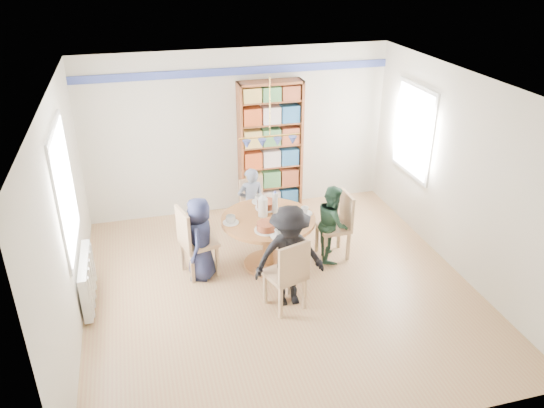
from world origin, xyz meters
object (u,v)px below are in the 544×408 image
object	(u,v)px
chair_far	(254,204)
person_right	(332,223)
chair_left	(193,239)
chair_near	(289,273)
dining_table	(268,230)
person_left	(200,239)
person_far	(251,203)
radiator	(88,280)
person_near	(290,257)
bookshelf	(270,149)
chair_right	(339,222)

from	to	relation	value
chair_far	person_right	distance (m)	1.37
chair_left	chair_near	xyz separation A→B (m)	(1.03, -1.08, -0.02)
dining_table	person_left	world-z (taller)	person_left
chair_far	dining_table	bearing A→B (deg)	-92.00
chair_near	person_left	size ratio (longest dim) A/B	0.84
person_right	person_far	size ratio (longest dim) A/B	1.00
chair_left	person_far	bearing A→B (deg)	40.55
radiator	chair_far	distance (m)	2.77
chair_near	dining_table	bearing A→B (deg)	88.88
person_far	chair_left	bearing A→B (deg)	38.71
chair_near	person_far	distance (m)	1.94
chair_far	person_far	size ratio (longest dim) A/B	0.78
dining_table	person_near	bearing A→B (deg)	-88.15
dining_table	person_right	distance (m)	0.93
chair_near	bookshelf	size ratio (longest dim) A/B	0.45
person_left	person_right	size ratio (longest dim) A/B	1.04
dining_table	chair_near	xyz separation A→B (m)	(-0.02, -1.06, -0.01)
chair_left	bookshelf	bearing A→B (deg)	48.34
chair_left	person_left	distance (m)	0.12
dining_table	chair_right	distance (m)	1.04
radiator	chair_far	world-z (taller)	chair_far
person_right	person_near	size ratio (longest dim) A/B	0.83
dining_table	person_far	world-z (taller)	person_far
person_right	chair_far	bearing A→B (deg)	54.26
chair_near	person_near	bearing A→B (deg)	70.13
person_left	chair_right	bearing A→B (deg)	107.50
chair_far	person_left	xyz separation A→B (m)	(-0.98, -1.04, 0.10)
dining_table	chair_near	size ratio (longest dim) A/B	1.32
radiator	chair_right	bearing A→B (deg)	4.74
dining_table	chair_right	xyz separation A→B (m)	(1.04, 0.01, -0.02)
person_right	person_far	distance (m)	1.34
radiator	person_left	size ratio (longest dim) A/B	0.85
chair_right	bookshelf	distance (m)	1.92
radiator	dining_table	xyz separation A→B (m)	(2.41, 0.28, 0.21)
radiator	chair_far	size ratio (longest dim) A/B	1.13
chair_right	chair_left	bearing A→B (deg)	179.40
person_far	bookshelf	bearing A→B (deg)	-123.40
person_far	person_near	size ratio (longest dim) A/B	0.83
dining_table	chair_left	world-z (taller)	chair_left
chair_far	person_near	bearing A→B (deg)	-90.16
dining_table	person_left	size ratio (longest dim) A/B	1.11
chair_left	person_far	distance (m)	1.32
radiator	bookshelf	world-z (taller)	bookshelf
person_far	dining_table	bearing A→B (deg)	90.77
radiator	person_far	world-z (taller)	person_far
dining_table	bookshelf	distance (m)	1.90
radiator	dining_table	bearing A→B (deg)	6.64
chair_right	person_right	xyz separation A→B (m)	(-0.11, -0.04, 0.03)
chair_far	chair_near	world-z (taller)	chair_near
person_near	chair_far	bearing A→B (deg)	92.29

